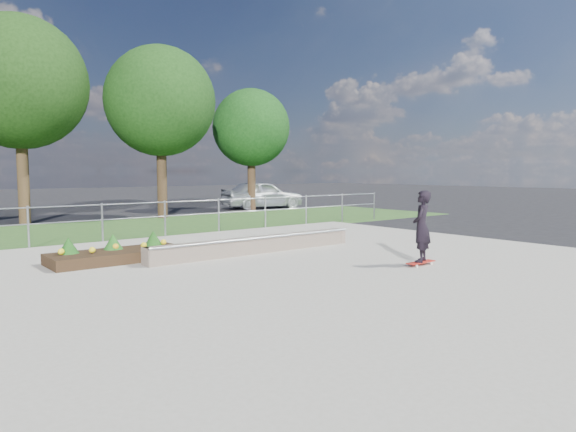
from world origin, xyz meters
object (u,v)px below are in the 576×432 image
object	(u,v)px
planter_bed	(117,253)
skateboarder	(422,227)
grind_ledge	(257,245)
parked_car	(262,194)

from	to	relation	value
planter_bed	skateboarder	bearing A→B (deg)	-43.82
grind_ledge	skateboarder	world-z (taller)	skateboarder
skateboarder	parked_car	distance (m)	18.71
parked_car	grind_ledge	bearing A→B (deg)	153.35
skateboarder	parked_car	size ratio (longest dim) A/B	0.35
parked_car	planter_bed	bearing A→B (deg)	142.91
grind_ledge	parked_car	xyz separation A→B (m)	(9.83, 13.17, 0.54)
grind_ledge	skateboarder	xyz separation A→B (m)	(1.78, -3.72, 0.65)
planter_bed	skateboarder	xyz separation A→B (m)	(5.00, -4.80, 0.67)
skateboarder	parked_car	xyz separation A→B (m)	(8.04, 16.89, -0.12)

